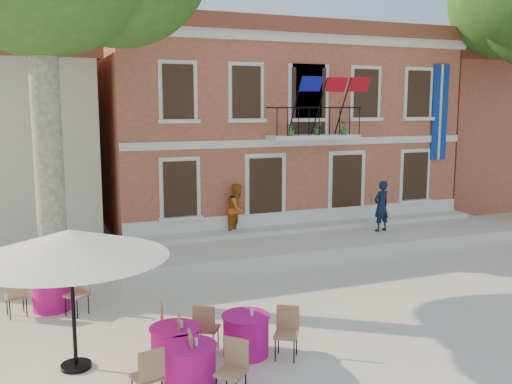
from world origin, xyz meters
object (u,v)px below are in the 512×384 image
Objects in this scene: cafe_table_1 at (175,346)px; cafe_table_2 at (190,365)px; pedestrian_orange at (238,209)px; cafe_table_3 at (52,291)px; patio_umbrella at (70,244)px; cafe_table_0 at (246,333)px; pedestrian_navy at (381,206)px.

cafe_table_1 is 1.08× the size of cafe_table_2.
pedestrian_orange is 7.50m from cafe_table_3.
cafe_table_3 is (-0.26, 3.24, -1.81)m from patio_umbrella.
pedestrian_navy is at bearing 42.23° from cafe_table_0.
pedestrian_orange is 10.04m from cafe_table_2.
pedestrian_navy reaches higher than cafe_table_3.
patio_umbrella is at bearing 137.56° from cafe_table_2.
cafe_table_2 is (0.03, -0.82, 0.01)m from cafe_table_1.
pedestrian_navy is at bearing 15.61° from cafe_table_3.
patio_umbrella is at bearing 18.48° from pedestrian_navy.
pedestrian_navy reaches higher than cafe_table_1.
cafe_table_1 is at bearing 25.73° from pedestrian_navy.
patio_umbrella is 1.95× the size of pedestrian_orange.
cafe_table_0 is (2.97, -0.61, -1.82)m from patio_umbrella.
cafe_table_0 and cafe_table_3 have the same top height.
pedestrian_navy is at bearing 30.71° from patio_umbrella.
patio_umbrella reaches higher than cafe_table_1.
pedestrian_navy is 0.88× the size of cafe_table_1.
pedestrian_navy is 11.22m from cafe_table_3.
cafe_table_1 is 0.82m from cafe_table_2.
patio_umbrella is at bearing -85.33° from cafe_table_3.
cafe_table_2 is at bearing -68.00° from cafe_table_3.
cafe_table_1 is at bearing -176.20° from cafe_table_0.
cafe_table_3 is at bearing 172.83° from pedestrian_orange.
patio_umbrella is at bearing 168.47° from cafe_table_0.
patio_umbrella is 9.62m from pedestrian_orange.
pedestrian_orange is at bearing 65.64° from cafe_table_2.
cafe_table_0 is (-7.55, -6.85, -0.75)m from pedestrian_navy.
patio_umbrella is 3.72m from cafe_table_3.
cafe_table_1 is (-8.90, -6.94, -0.75)m from pedestrian_navy.
pedestrian_orange is at bearing -28.32° from pedestrian_navy.
cafe_table_0 is 1.60m from cafe_table_2.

